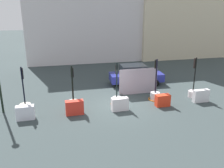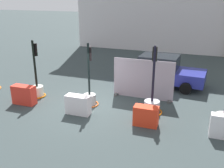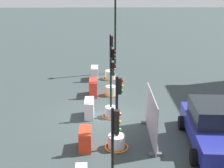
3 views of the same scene
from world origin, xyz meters
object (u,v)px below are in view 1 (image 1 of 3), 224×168
traffic_light_1 (73,101)px  construction_barrier_2 (120,104)px  car_blue_estate (135,75)px  traffic_light_2 (117,98)px  construction_barrier_3 (163,100)px  construction_barrier_1 (75,108)px  traffic_light_0 (25,106)px  traffic_light_4 (193,90)px  construction_barrier_0 (25,113)px  construction_barrier_4 (201,96)px  traffic_light_3 (155,93)px

traffic_light_1 → construction_barrier_2: 3.12m
construction_barrier_2 → car_blue_estate: 5.86m
traffic_light_2 → construction_barrier_3: traffic_light_2 is taller
construction_barrier_1 → traffic_light_1: bearing=89.2°
traffic_light_0 → construction_barrier_1: size_ratio=2.69×
car_blue_estate → traffic_light_2: bearing=-124.0°
traffic_light_4 → construction_barrier_0: (-11.81, -0.98, -0.09)m
construction_barrier_4 → construction_barrier_3: bearing=-179.0°
traffic_light_3 → construction_barrier_4: traffic_light_3 is taller
construction_barrier_2 → construction_barrier_3: construction_barrier_2 is taller
construction_barrier_3 → construction_barrier_4: (2.97, 0.05, 0.05)m
traffic_light_0 → construction_barrier_4: (11.94, -1.05, 0.03)m
construction_barrier_3 → traffic_light_4: bearing=19.4°
traffic_light_1 → construction_barrier_3: bearing=-10.6°
traffic_light_0 → construction_barrier_3: 9.04m
traffic_light_4 → construction_barrier_1: bearing=-173.9°
traffic_light_0 → construction_barrier_3: traffic_light_0 is taller
traffic_light_2 → traffic_light_3: traffic_light_3 is taller
traffic_light_1 → construction_barrier_3: traffic_light_1 is taller
traffic_light_1 → construction_barrier_4: 8.96m
traffic_light_1 → traffic_light_3: traffic_light_3 is taller
construction_barrier_2 → construction_barrier_4: bearing=0.5°
traffic_light_2 → construction_barrier_2: 1.07m
construction_barrier_0 → construction_barrier_1: size_ratio=0.95×
traffic_light_3 → car_blue_estate: (-0.20, 3.87, 0.35)m
traffic_light_1 → construction_barrier_3: (5.93, -1.11, -0.10)m
construction_barrier_1 → construction_barrier_4: size_ratio=0.97×
construction_barrier_2 → construction_barrier_0: bearing=179.5°
traffic_light_0 → car_blue_estate: (8.75, 4.02, 0.40)m
traffic_light_2 → traffic_light_3: bearing=3.7°
construction_barrier_1 → construction_barrier_4: (8.91, -0.03, -0.00)m
construction_barrier_1 → traffic_light_4: bearing=6.1°
traffic_light_3 → construction_barrier_3: traffic_light_3 is taller
construction_barrier_3 → car_blue_estate: car_blue_estate is taller
traffic_light_4 → car_blue_estate: 5.17m
traffic_light_2 → construction_barrier_0: bearing=-170.3°
traffic_light_1 → construction_barrier_1: bearing=-90.8°
traffic_light_0 → car_blue_estate: bearing=24.7°
traffic_light_1 → car_blue_estate: size_ratio=0.62×
traffic_light_0 → construction_barrier_0: (0.09, -1.05, 0.01)m
car_blue_estate → construction_barrier_2: bearing=-118.7°
car_blue_estate → construction_barrier_4: bearing=-57.9°
construction_barrier_3 → construction_barrier_4: construction_barrier_4 is taller
construction_barrier_1 → construction_barrier_0: bearing=-179.4°
construction_barrier_1 → car_blue_estate: car_blue_estate is taller
construction_barrier_1 → car_blue_estate: bearing=41.4°
traffic_light_4 → car_blue_estate: (-3.15, 4.09, 0.31)m
traffic_light_4 → construction_barrier_2: traffic_light_4 is taller
construction_barrier_1 → construction_barrier_2: size_ratio=1.02×
traffic_light_2 → construction_barrier_0: size_ratio=2.78×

